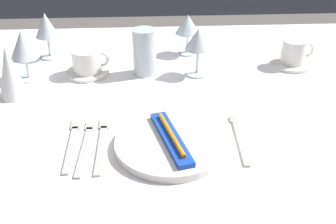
% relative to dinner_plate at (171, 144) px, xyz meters
% --- Properties ---
extents(dining_table, '(1.80, 1.11, 0.74)m').
position_rel_dinner_plate_xyz_m(dining_table, '(-0.04, 0.25, -0.09)').
color(dining_table, white).
rests_on(dining_table, ground).
extents(dinner_plate, '(0.25, 0.25, 0.02)m').
position_rel_dinner_plate_xyz_m(dinner_plate, '(0.00, 0.00, 0.00)').
color(dinner_plate, white).
rests_on(dinner_plate, dining_table).
extents(toothbrush_package, '(0.09, 0.21, 0.02)m').
position_rel_dinner_plate_xyz_m(toothbrush_package, '(0.00, 0.00, 0.02)').
color(toothbrush_package, blue).
rests_on(toothbrush_package, dinner_plate).
extents(fork_outer, '(0.02, 0.22, 0.00)m').
position_rel_dinner_plate_xyz_m(fork_outer, '(-0.15, 0.02, -0.01)').
color(fork_outer, beige).
rests_on(fork_outer, dining_table).
extents(fork_inner, '(0.02, 0.22, 0.00)m').
position_rel_dinner_plate_xyz_m(fork_inner, '(-0.19, 0.02, -0.01)').
color(fork_inner, beige).
rests_on(fork_inner, dining_table).
extents(fork_salad, '(0.02, 0.21, 0.00)m').
position_rel_dinner_plate_xyz_m(fork_salad, '(-0.22, 0.03, -0.01)').
color(fork_salad, beige).
rests_on(fork_salad, dining_table).
extents(spoon_soup, '(0.03, 0.21, 0.01)m').
position_rel_dinner_plate_xyz_m(spoon_soup, '(0.16, 0.05, -0.01)').
color(spoon_soup, beige).
rests_on(spoon_soup, dining_table).
extents(saucer_left, '(0.13, 0.13, 0.01)m').
position_rel_dinner_plate_xyz_m(saucer_left, '(0.40, 0.42, -0.00)').
color(saucer_left, white).
rests_on(saucer_left, dining_table).
extents(coffee_cup_left, '(0.10, 0.07, 0.07)m').
position_rel_dinner_plate_xyz_m(coffee_cup_left, '(0.41, 0.42, 0.04)').
color(coffee_cup_left, white).
rests_on(coffee_cup_left, saucer_left).
extents(saucer_right, '(0.13, 0.13, 0.01)m').
position_rel_dinner_plate_xyz_m(saucer_right, '(-0.22, 0.39, -0.00)').
color(saucer_right, white).
rests_on(saucer_right, dining_table).
extents(coffee_cup_right, '(0.11, 0.09, 0.07)m').
position_rel_dinner_plate_xyz_m(coffee_cup_right, '(-0.22, 0.39, 0.03)').
color(coffee_cup_right, white).
rests_on(coffee_cup_right, saucer_right).
extents(wine_glass_centre, '(0.08, 0.08, 0.15)m').
position_rel_dinner_plate_xyz_m(wine_glass_centre, '(-0.39, 0.37, 0.09)').
color(wine_glass_centre, silver).
rests_on(wine_glass_centre, dining_table).
extents(wine_glass_left, '(0.07, 0.07, 0.15)m').
position_rel_dinner_plate_xyz_m(wine_glass_left, '(-0.36, 0.52, 0.09)').
color(wine_glass_left, silver).
rests_on(wine_glass_left, dining_table).
extents(wine_glass_right, '(0.08, 0.08, 0.14)m').
position_rel_dinner_plate_xyz_m(wine_glass_right, '(0.10, 0.37, 0.09)').
color(wine_glass_right, silver).
rests_on(wine_glass_right, dining_table).
extents(wine_glass_far, '(0.08, 0.08, 0.13)m').
position_rel_dinner_plate_xyz_m(wine_glass_far, '(0.09, 0.53, 0.09)').
color(wine_glass_far, silver).
rests_on(wine_glass_far, dining_table).
extents(drink_tumbler, '(0.07, 0.07, 0.14)m').
position_rel_dinner_plate_xyz_m(drink_tumbler, '(-0.05, 0.39, 0.06)').
color(drink_tumbler, silver).
rests_on(drink_tumbler, dining_table).
extents(napkin_folded, '(0.08, 0.08, 0.15)m').
position_rel_dinner_plate_xyz_m(napkin_folded, '(-0.41, 0.26, 0.06)').
color(napkin_folded, white).
rests_on(napkin_folded, dining_table).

